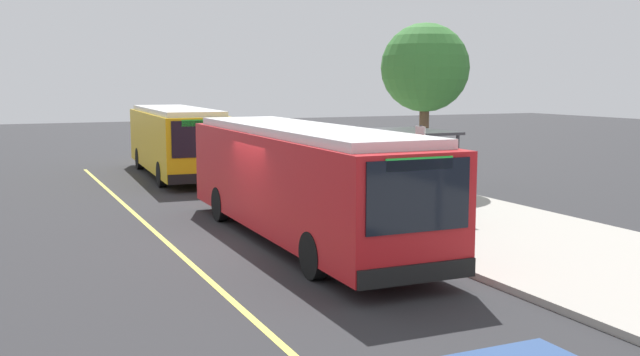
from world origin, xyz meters
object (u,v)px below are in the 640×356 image
object	(u,v)px
transit_bus_main	(301,178)
route_sign_post	(420,164)
transit_bus_second	(176,139)
pedestrian_commuter	(384,180)
waiting_bench	(413,196)

from	to	relation	value
transit_bus_main	route_sign_post	distance (m)	3.06
transit_bus_second	route_sign_post	distance (m)	15.58
transit_bus_second	pedestrian_commuter	size ratio (longest dim) A/B	6.19
route_sign_post	transit_bus_main	bearing A→B (deg)	-111.03
transit_bus_main	pedestrian_commuter	xyz separation A→B (m)	(-2.14, 3.61, -0.50)
transit_bus_main	pedestrian_commuter	size ratio (longest dim) A/B	6.81
pedestrian_commuter	transit_bus_second	bearing A→B (deg)	-164.02
transit_bus_main	transit_bus_second	distance (m)	14.25
route_sign_post	pedestrian_commuter	xyz separation A→B (m)	(-3.23, 0.77, -0.84)
waiting_bench	route_sign_post	xyz separation A→B (m)	(2.88, -1.58, 1.32)
transit_bus_second	pedestrian_commuter	world-z (taller)	transit_bus_second
waiting_bench	transit_bus_second	bearing A→B (deg)	-161.07
waiting_bench	route_sign_post	size ratio (longest dim) A/B	0.57
transit_bus_second	waiting_bench	xyz separation A→B (m)	(12.47, 4.28, -0.98)
route_sign_post	pedestrian_commuter	distance (m)	3.43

